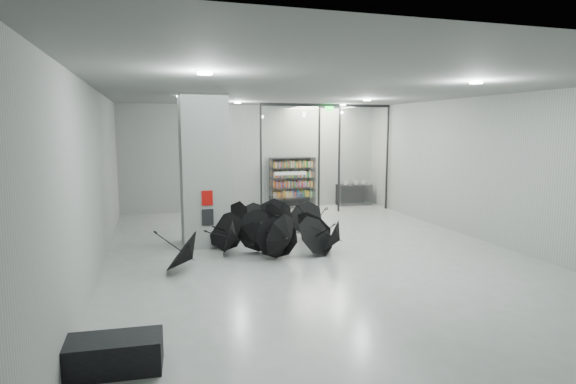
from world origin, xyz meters
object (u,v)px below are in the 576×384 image
object	(u,v)px
shop_counter	(354,195)
umbrella_cluster	(270,234)
bench	(107,355)
bookshelf	(292,183)
column	(204,171)

from	to	relation	value
shop_counter	umbrella_cluster	xyz separation A→B (m)	(-4.94, -5.38, -0.11)
bench	shop_counter	distance (m)	13.97
bench	bookshelf	bearing A→B (deg)	65.85
column	bookshelf	size ratio (longest dim) A/B	2.01
column	bench	size ratio (longest dim) A/B	2.89
umbrella_cluster	bench	bearing A→B (deg)	-122.87
bookshelf	bench	bearing A→B (deg)	-120.75
column	bench	xyz separation A→B (m)	(-2.00, -6.33, -1.78)
column	umbrella_cluster	bearing A→B (deg)	-22.77
bookshelf	shop_counter	world-z (taller)	bookshelf
bench	bookshelf	xyz separation A→B (m)	(5.96, 11.08, 0.77)
bench	umbrella_cluster	distance (m)	6.72
bench	shop_counter	world-z (taller)	shop_counter
column	shop_counter	size ratio (longest dim) A/B	2.85
column	shop_counter	world-z (taller)	column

